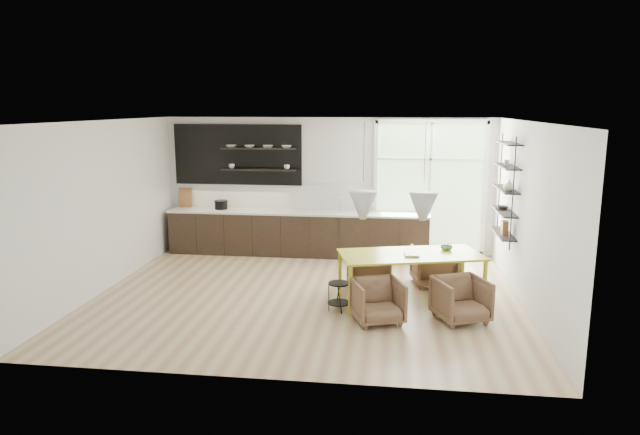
{
  "coord_description": "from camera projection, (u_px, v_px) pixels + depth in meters",
  "views": [
    {
      "loc": [
        1.4,
        -9.03,
        3.14
      ],
      "look_at": [
        0.15,
        0.6,
        1.23
      ],
      "focal_mm": 32.0,
      "sensor_mm": 36.0,
      "label": 1
    }
  ],
  "objects": [
    {
      "name": "kitchen_run",
      "position": [
        293.0,
        227.0,
        12.16
      ],
      "size": [
        5.54,
        0.69,
        2.75
      ],
      "color": "black",
      "rests_on": "ground"
    },
    {
      "name": "armchair_back_left",
      "position": [
        368.0,
        271.0,
        9.85
      ],
      "size": [
        0.8,
        0.82,
        0.64
      ],
      "primitive_type": "imported",
      "rotation": [
        0.0,
        0.0,
        3.33
      ],
      "color": "brown",
      "rests_on": "ground"
    },
    {
      "name": "table_bowl",
      "position": [
        447.0,
        248.0,
        9.34
      ],
      "size": [
        0.26,
        0.26,
        0.06
      ],
      "primitive_type": "imported",
      "rotation": [
        0.0,
        0.0,
        0.36
      ],
      "color": "#4C8455",
      "rests_on": "dining_table"
    },
    {
      "name": "armchair_back_right",
      "position": [
        434.0,
        266.0,
        10.11
      ],
      "size": [
        0.85,
        0.87,
        0.69
      ],
      "primitive_type": "imported",
      "rotation": [
        0.0,
        0.0,
        3.3
      ],
      "color": "brown",
      "rests_on": "ground"
    },
    {
      "name": "room",
      "position": [
        347.0,
        200.0,
        10.28
      ],
      "size": [
        7.02,
        6.01,
        2.91
      ],
      "color": "#C9B388",
      "rests_on": "ground"
    },
    {
      "name": "armchair_front_right",
      "position": [
        461.0,
        300.0,
        8.4
      ],
      "size": [
        0.92,
        0.93,
        0.65
      ],
      "primitive_type": "imported",
      "rotation": [
        0.0,
        0.0,
        0.4
      ],
      "color": "brown",
      "rests_on": "ground"
    },
    {
      "name": "table_book",
      "position": [
        404.0,
        254.0,
        9.03
      ],
      "size": [
        0.25,
        0.33,
        0.03
      ],
      "primitive_type": "imported",
      "rotation": [
        0.0,
        0.0,
        0.05
      ],
      "color": "white",
      "rests_on": "dining_table"
    },
    {
      "name": "wire_stool",
      "position": [
        339.0,
        293.0,
        8.83
      ],
      "size": [
        0.36,
        0.36,
        0.45
      ],
      "rotation": [
        0.0,
        0.0,
        0.18
      ],
      "color": "black",
      "rests_on": "ground"
    },
    {
      "name": "right_shelving",
      "position": [
        506.0,
        192.0,
        9.97
      ],
      "size": [
        0.26,
        1.22,
        1.9
      ],
      "color": "black",
      "rests_on": "ground"
    },
    {
      "name": "armchair_front_left",
      "position": [
        378.0,
        301.0,
        8.36
      ],
      "size": [
        0.88,
        0.89,
        0.64
      ],
      "primitive_type": "imported",
      "rotation": [
        0.0,
        0.0,
        0.35
      ],
      "color": "brown",
      "rests_on": "ground"
    },
    {
      "name": "dining_table",
      "position": [
        411.0,
        257.0,
        9.11
      ],
      "size": [
        2.42,
        1.56,
        0.82
      ],
      "rotation": [
        0.0,
        0.0,
        0.27
      ],
      "color": "#B0B51D",
      "rests_on": "ground"
    }
  ]
}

